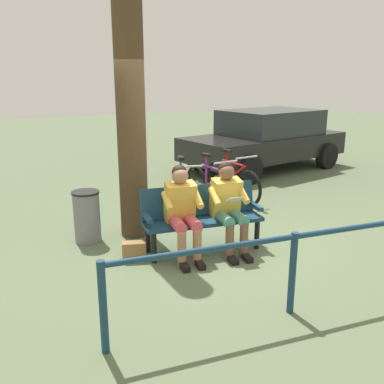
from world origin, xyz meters
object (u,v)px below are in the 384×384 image
(bench, at_px, (201,213))
(tree_trunk, at_px, (131,108))
(litter_bin, at_px, (87,216))
(bicycle_black, at_px, (232,181))
(handbag, at_px, (134,251))
(bicycle_silver, at_px, (212,187))
(parked_car, at_px, (266,138))
(person_reading, at_px, (228,203))
(bicycle_red, at_px, (183,191))
(person_companion, at_px, (182,208))

(bench, height_order, tree_trunk, tree_trunk)
(litter_bin, height_order, bicycle_black, bicycle_black)
(handbag, relative_size, bicycle_black, 0.18)
(litter_bin, height_order, bicycle_silver, bicycle_silver)
(parked_car, bearing_deg, person_reading, 38.40)
(handbag, distance_m, bicycle_red, 2.12)
(person_reading, xyz_separation_m, bicycle_black, (-1.45, -1.98, -0.31))
(bench, height_order, handbag, bench)
(bench, relative_size, bicycle_silver, 0.99)
(bicycle_black, xyz_separation_m, bicycle_red, (1.16, 0.19, 0.00))
(bench, xyz_separation_m, tree_trunk, (0.58, -0.95, 1.35))
(tree_trunk, distance_m, litter_bin, 1.64)
(parked_car, bearing_deg, bicycle_red, 23.22)
(bicycle_black, xyz_separation_m, parked_car, (-2.31, -1.84, 0.41))
(bench, distance_m, bicycle_red, 1.68)
(bench, xyz_separation_m, person_companion, (0.34, 0.10, 0.16))
(bench, height_order, parked_car, parked_car)
(bench, height_order, bicycle_silver, bicycle_silver)
(tree_trunk, xyz_separation_m, bicycle_red, (-1.15, -0.62, -1.50))
(bicycle_black, distance_m, bicycle_red, 1.18)
(handbag, distance_m, bicycle_black, 3.16)
(bicycle_silver, relative_size, bicycle_red, 1.03)
(tree_trunk, relative_size, bicycle_black, 2.21)
(person_reading, relative_size, tree_trunk, 0.32)
(person_companion, distance_m, bicycle_black, 2.80)
(bench, relative_size, litter_bin, 2.25)
(litter_bin, distance_m, bicycle_silver, 2.50)
(bicycle_silver, relative_size, parked_car, 0.38)
(tree_trunk, height_order, bicycle_red, tree_trunk)
(bicycle_black, bearing_deg, litter_bin, -78.85)
(bicycle_black, bearing_deg, bicycle_red, -83.30)
(bicycle_black, height_order, bicycle_red, same)
(person_reading, bearing_deg, bicycle_silver, -104.90)
(person_companion, relative_size, tree_trunk, 0.32)
(person_companion, distance_m, tree_trunk, 1.61)
(bicycle_red, bearing_deg, handbag, -29.35)
(person_reading, bearing_deg, litter_bin, -27.73)
(person_companion, distance_m, litter_bin, 1.49)
(person_companion, bearing_deg, bicycle_red, -107.62)
(tree_trunk, distance_m, bicycle_silver, 2.39)
(bicycle_silver, bearing_deg, person_companion, -44.03)
(bench, distance_m, tree_trunk, 1.75)
(person_companion, bearing_deg, tree_trunk, -66.15)
(tree_trunk, relative_size, litter_bin, 5.04)
(tree_trunk, bearing_deg, person_companion, 102.71)
(bicycle_silver, bearing_deg, litter_bin, -79.28)
(person_reading, bearing_deg, bench, -26.88)
(bicycle_red, bearing_deg, parked_car, 136.84)
(handbag, bearing_deg, person_companion, 161.32)
(litter_bin, bearing_deg, person_reading, 141.13)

